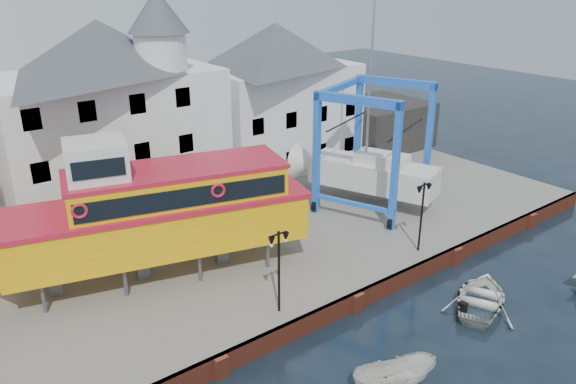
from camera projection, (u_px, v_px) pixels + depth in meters
ground at (357, 311)px, 28.39m from camera, size 140.00×140.00×0.00m
hardstanding at (238, 227)px, 36.28m from camera, size 44.00×22.00×1.00m
quay_wall at (356, 301)px, 28.28m from camera, size 44.00×0.47×1.00m
building_white_main at (109, 113)px, 36.40m from camera, size 14.00×8.30×14.00m
building_white_right at (276, 95)px, 44.98m from camera, size 12.00×8.00×11.20m
shed_dark at (378, 124)px, 50.52m from camera, size 8.00×7.00×4.00m
lamp_post_left at (279, 251)px, 25.44m from camera, size 1.12×0.32×4.20m
lamp_post_right at (423, 199)px, 31.11m from camera, size 1.12×0.32×4.20m
tour_boat at (138, 215)px, 28.19m from camera, size 17.96×8.53×7.61m
travel_lift at (361, 165)px, 38.25m from camera, size 8.82×10.54×15.56m
motorboat_b at (481, 304)px, 28.90m from camera, size 6.00×5.36×1.02m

